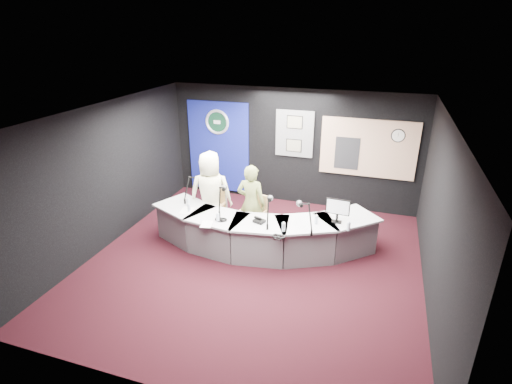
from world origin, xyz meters
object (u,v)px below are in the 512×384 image
(person_woman, at_px, (251,204))
(broadcast_desk, at_px, (259,232))
(armchair_left, at_px, (211,210))
(person_man, at_px, (211,193))
(armchair_right, at_px, (251,218))

(person_woman, bearing_deg, broadcast_desk, 135.44)
(armchair_left, relative_size, person_man, 0.58)
(broadcast_desk, bearing_deg, person_woman, 133.08)
(person_man, bearing_deg, person_woman, 157.86)
(armchair_left, bearing_deg, person_man, -92.17)
(broadcast_desk, xyz_separation_m, armchair_right, (-0.26, 0.28, 0.13))
(person_man, xyz_separation_m, person_woman, (0.91, -0.07, -0.08))
(broadcast_desk, height_order, armchair_right, armchair_right)
(broadcast_desk, height_order, person_man, person_man)
(armchair_left, xyz_separation_m, person_man, (0.00, -0.00, 0.38))
(armchair_left, xyz_separation_m, person_woman, (0.91, -0.07, 0.30))
(broadcast_desk, height_order, person_woman, person_woman)
(person_woman, bearing_deg, armchair_right, -0.00)
(armchair_left, height_order, armchair_right, armchair_left)
(broadcast_desk, bearing_deg, armchair_left, 163.34)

